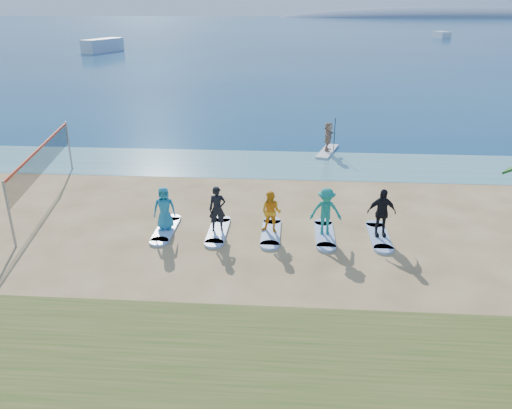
# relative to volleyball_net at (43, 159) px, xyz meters

# --- Properties ---
(ground) EXTENTS (600.00, 600.00, 0.00)m
(ground) POSITION_rel_volleyball_net_xyz_m (9.04, -4.48, -1.90)
(ground) COLOR tan
(ground) RESTS_ON ground
(shallow_water) EXTENTS (600.00, 600.00, 0.00)m
(shallow_water) POSITION_rel_volleyball_net_xyz_m (9.04, 6.02, -1.90)
(shallow_water) COLOR teal
(shallow_water) RESTS_ON ground
(ocean) EXTENTS (600.00, 600.00, 0.00)m
(ocean) POSITION_rel_volleyball_net_xyz_m (9.04, 155.52, -1.90)
(ocean) COLOR navy
(ocean) RESTS_ON ground
(island_ridge) EXTENTS (220.00, 56.00, 18.00)m
(island_ridge) POSITION_rel_volleyball_net_xyz_m (104.04, 295.52, -1.90)
(island_ridge) COLOR slate
(island_ridge) RESTS_ON ground
(volleyball_net) EXTENTS (1.79, 8.93, 2.50)m
(volleyball_net) POSITION_rel_volleyball_net_xyz_m (0.00, 0.00, 0.00)
(volleyball_net) COLOR gray
(volleyball_net) RESTS_ON ground
(paddleboard) EXTENTS (1.50, 3.08, 0.12)m
(paddleboard) POSITION_rel_volleyball_net_xyz_m (12.62, 8.55, -1.84)
(paddleboard) COLOR silver
(paddleboard) RESTS_ON ground
(paddleboarder) EXTENTS (0.73, 1.58, 1.64)m
(paddleboarder) POSITION_rel_volleyball_net_xyz_m (12.62, 8.55, -0.96)
(paddleboarder) COLOR tan
(paddleboarder) RESTS_ON paddleboard
(boat_offshore_a) EXTENTS (5.12, 8.88, 2.20)m
(boat_offshore_a) POSITION_rel_volleyball_net_xyz_m (-22.69, 68.84, -1.90)
(boat_offshore_a) COLOR silver
(boat_offshore_a) RESTS_ON ground
(boat_offshore_b) EXTENTS (3.33, 5.71, 1.39)m
(boat_offshore_b) POSITION_rel_volleyball_net_xyz_m (46.53, 112.24, -1.90)
(boat_offshore_b) COLOR silver
(boat_offshore_b) RESTS_ON ground
(surfboard_0) EXTENTS (0.70, 2.20, 0.09)m
(surfboard_0) POSITION_rel_volleyball_net_xyz_m (5.85, -2.67, -1.86)
(surfboard_0) COLOR #94B6E5
(surfboard_0) RESTS_ON ground
(student_0) EXTENTS (0.90, 0.68, 1.66)m
(student_0) POSITION_rel_volleyball_net_xyz_m (5.85, -2.67, -0.98)
(student_0) COLOR teal
(student_0) RESTS_ON surfboard_0
(surfboard_1) EXTENTS (0.70, 2.20, 0.09)m
(surfboard_1) POSITION_rel_volleyball_net_xyz_m (7.85, -2.67, -1.86)
(surfboard_1) COLOR #94B6E5
(surfboard_1) RESTS_ON ground
(student_1) EXTENTS (0.70, 0.53, 1.73)m
(student_1) POSITION_rel_volleyball_net_xyz_m (7.85, -2.67, -0.95)
(student_1) COLOR black
(student_1) RESTS_ON surfboard_1
(surfboard_2) EXTENTS (0.70, 2.20, 0.09)m
(surfboard_2) POSITION_rel_volleyball_net_xyz_m (9.86, -2.67, -1.86)
(surfboard_2) COLOR #94B6E5
(surfboard_2) RESTS_ON ground
(student_2) EXTENTS (0.91, 0.79, 1.59)m
(student_2) POSITION_rel_volleyball_net_xyz_m (9.86, -2.67, -1.02)
(student_2) COLOR orange
(student_2) RESTS_ON surfboard_2
(surfboard_3) EXTENTS (0.70, 2.20, 0.09)m
(surfboard_3) POSITION_rel_volleyball_net_xyz_m (11.86, -2.67, -1.86)
(surfboard_3) COLOR #94B6E5
(surfboard_3) RESTS_ON ground
(student_3) EXTENTS (1.17, 0.69, 1.79)m
(student_3) POSITION_rel_volleyball_net_xyz_m (11.86, -2.67, -0.92)
(student_3) COLOR #1C8878
(student_3) RESTS_ON surfboard_3
(surfboard_4) EXTENTS (0.70, 2.20, 0.09)m
(surfboard_4) POSITION_rel_volleyball_net_xyz_m (13.87, -2.67, -1.86)
(surfboard_4) COLOR #94B6E5
(surfboard_4) RESTS_ON ground
(student_4) EXTENTS (1.10, 0.53, 1.81)m
(student_4) POSITION_rel_volleyball_net_xyz_m (13.87, -2.67, -0.91)
(student_4) COLOR black
(student_4) RESTS_ON surfboard_4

